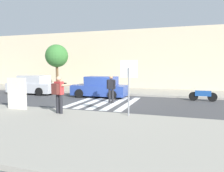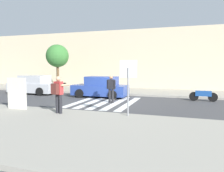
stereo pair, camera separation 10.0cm
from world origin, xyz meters
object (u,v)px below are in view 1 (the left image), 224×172
at_px(stop_sign, 129,75).
at_px(parked_car_silver, 33,85).
at_px(motorcycle, 203,95).
at_px(advertising_board, 17,93).
at_px(photographer_with_backpack, 59,91).
at_px(pedestrian_crossing, 111,87).
at_px(street_tree_west, 57,56).
at_px(parked_car_blue, 100,87).

distance_m(stop_sign, parked_car_silver, 11.40).
xyz_separation_m(motorcycle, advertising_board, (-9.22, -6.57, 0.53)).
bearing_deg(stop_sign, parked_car_silver, 148.58).
xyz_separation_m(photographer_with_backpack, advertising_board, (-2.57, 0.24, -0.23)).
relative_size(stop_sign, pedestrian_crossing, 1.41).
distance_m(stop_sign, pedestrian_crossing, 4.38).
relative_size(photographer_with_backpack, street_tree_west, 0.42).
bearing_deg(parked_car_silver, parked_car_blue, 0.00).
height_order(pedestrian_crossing, advertising_board, advertising_board).
bearing_deg(stop_sign, pedestrian_crossing, 118.96).
relative_size(stop_sign, parked_car_silver, 0.59).
xyz_separation_m(motorcycle, street_tree_west, (-12.32, 2.03, 2.80)).
relative_size(photographer_with_backpack, pedestrian_crossing, 1.00).
relative_size(stop_sign, photographer_with_backpack, 1.41).
distance_m(parked_car_blue, motorcycle, 7.17).
bearing_deg(photographer_with_backpack, street_tree_west, 122.69).
relative_size(pedestrian_crossing, parked_car_silver, 0.42).
bearing_deg(motorcycle, stop_sign, -119.43).
bearing_deg(photographer_with_backpack, parked_car_blue, 94.44).
distance_m(parked_car_silver, parked_car_blue, 6.01).
relative_size(photographer_with_backpack, parked_car_silver, 0.42).
bearing_deg(motorcycle, street_tree_west, 170.66).
xyz_separation_m(stop_sign, photographer_with_backpack, (-3.15, -0.60, -0.75)).
distance_m(parked_car_silver, advertising_board, 7.41).
bearing_deg(street_tree_west, pedestrian_crossing, -33.64).
relative_size(parked_car_blue, advertising_board, 2.56).
xyz_separation_m(stop_sign, street_tree_west, (-8.82, 8.23, 1.30)).
xyz_separation_m(parked_car_silver, parked_car_blue, (6.01, 0.00, 0.00)).
height_order(parked_car_blue, street_tree_west, street_tree_west).
bearing_deg(pedestrian_crossing, stop_sign, -61.04).
bearing_deg(stop_sign, street_tree_west, 136.97).
bearing_deg(advertising_board, street_tree_west, 109.85).
distance_m(stop_sign, advertising_board, 5.81).
distance_m(photographer_with_backpack, motorcycle, 9.55).
relative_size(stop_sign, advertising_board, 1.52).
bearing_deg(street_tree_west, parked_car_silver, -110.07).
relative_size(parked_car_silver, street_tree_west, 0.99).
bearing_deg(motorcycle, advertising_board, -144.54).
bearing_deg(parked_car_blue, stop_sign, -58.24).
xyz_separation_m(stop_sign, pedestrian_crossing, (-2.07, 3.74, -0.94)).
bearing_deg(stop_sign, advertising_board, -176.40).
relative_size(pedestrian_crossing, street_tree_west, 0.42).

